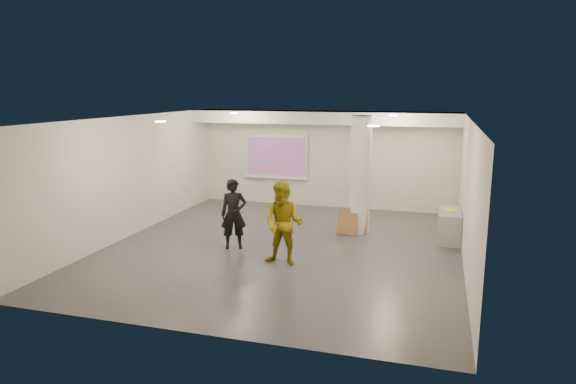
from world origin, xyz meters
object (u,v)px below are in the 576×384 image
(credenza, at_px, (449,226))
(woman, at_px, (234,214))
(projection_screen, at_px, (276,157))
(column, at_px, (360,175))
(man, at_px, (284,224))

(credenza, distance_m, woman, 5.25)
(projection_screen, bearing_deg, woman, -83.90)
(column, bearing_deg, man, -111.64)
(column, distance_m, projection_screen, 4.08)
(column, height_order, man, column)
(column, distance_m, man, 3.19)
(column, xyz_separation_m, woman, (-2.59, -2.15, -0.69))
(column, height_order, woman, column)
(credenza, xyz_separation_m, woman, (-4.81, -2.06, 0.44))
(column, distance_m, woman, 3.43)
(projection_screen, distance_m, man, 5.92)
(credenza, relative_size, man, 0.72)
(man, bearing_deg, credenza, 43.91)
(projection_screen, distance_m, woman, 4.88)
(projection_screen, relative_size, credenza, 1.65)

